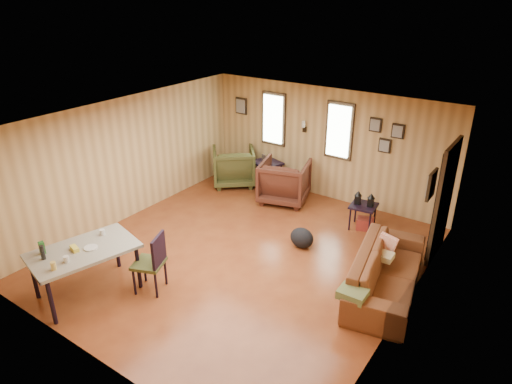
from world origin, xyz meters
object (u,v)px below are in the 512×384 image
at_px(sofa, 388,265).
at_px(side_table, 364,204).
at_px(recliner_green, 234,165).
at_px(dining_table, 83,253).
at_px(end_table, 267,170).
at_px(recliner_brown, 284,179).

distance_m(sofa, side_table, 1.96).
xyz_separation_m(recliner_green, side_table, (3.33, -0.32, 0.04)).
relative_size(sofa, dining_table, 1.36).
distance_m(recliner_green, end_table, 0.80).
distance_m(sofa, dining_table, 4.53).
height_order(end_table, side_table, end_table).
xyz_separation_m(end_table, side_table, (2.59, -0.60, 0.09)).
height_order(recliner_brown, side_table, recliner_brown).
xyz_separation_m(recliner_brown, end_table, (-0.72, 0.41, -0.07)).
bearing_deg(recliner_green, dining_table, 58.83).
height_order(recliner_brown, end_table, recliner_brown).
xyz_separation_m(recliner_brown, recliner_green, (-1.46, 0.12, -0.02)).
distance_m(recliner_green, side_table, 3.35).
bearing_deg(recliner_brown, sofa, 131.58).
height_order(recliner_green, dining_table, dining_table).
relative_size(recliner_brown, side_table, 1.32).
height_order(side_table, dining_table, dining_table).
xyz_separation_m(recliner_green, end_table, (0.74, 0.28, -0.05)).
bearing_deg(dining_table, recliner_brown, 95.36).
bearing_deg(end_table, recliner_brown, -29.59).
bearing_deg(recliner_brown, end_table, -46.09).
bearing_deg(end_table, recliner_green, -159.23).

